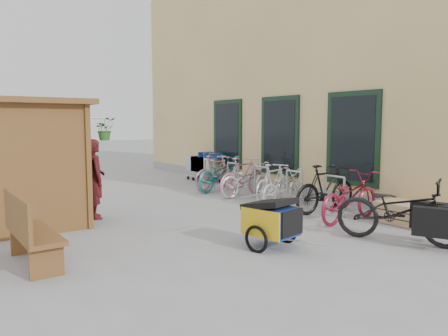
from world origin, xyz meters
TOP-DOWN VIEW (x-y plane):
  - ground at (0.00, 0.00)m, footprint 80.00×80.00m
  - building at (6.49, 4.50)m, footprint 6.07×13.00m
  - kiosk at (-3.28, 2.47)m, footprint 2.49×1.65m
  - bike_rack at (2.30, 2.40)m, footprint 0.05×5.35m
  - pallet_stack at (3.00, -1.40)m, footprint 1.00×1.20m
  - bench at (-3.68, 0.25)m, footprint 0.49×1.58m
  - shopping_carts at (3.00, 6.20)m, footprint 0.56×1.54m
  - child_trailer at (-0.35, -1.00)m, footprint 0.89×1.42m
  - cargo_bike at (1.57, -2.04)m, footprint 1.49×2.17m
  - person_kiosk at (-1.90, 2.70)m, footprint 0.48×0.65m
  - bike_0 at (2.12, -0.54)m, footprint 1.96×0.88m
  - bike_1 at (2.40, 0.33)m, footprint 1.79×0.54m
  - bike_2 at (2.40, 1.68)m, footprint 1.68×0.86m
  - bike_3 at (2.35, 1.98)m, footprint 1.67×0.92m
  - bike_4 at (2.30, 2.96)m, footprint 1.77×0.64m
  - bike_5 at (2.24, 3.08)m, footprint 1.82×0.81m
  - bike_6 at (2.27, 4.19)m, footprint 2.00×1.19m
  - bike_7 at (2.22, 4.36)m, footprint 1.78×0.91m

SIDE VIEW (x-z plane):
  - ground at x=0.00m, z-range 0.00..0.00m
  - pallet_stack at x=3.00m, z-range 0.01..0.41m
  - bike_2 at x=2.40m, z-range 0.00..0.84m
  - child_trailer at x=-0.35m, z-range 0.04..0.86m
  - bike_4 at x=2.30m, z-range 0.00..0.93m
  - bike_3 at x=2.35m, z-range 0.00..0.97m
  - bike_6 at x=2.27m, z-range 0.00..0.99m
  - bike_0 at x=2.12m, z-range 0.00..0.99m
  - bench at x=-3.68m, z-range 0.01..1.01m
  - bike_7 at x=2.22m, z-range 0.00..1.03m
  - bike_rack at x=2.30m, z-range 0.08..0.95m
  - bike_5 at x=2.24m, z-range 0.00..1.06m
  - bike_1 at x=2.40m, z-range 0.00..1.07m
  - cargo_bike at x=1.57m, z-range -0.01..1.08m
  - shopping_carts at x=3.00m, z-range 0.08..1.08m
  - person_kiosk at x=-1.90m, z-range 0.00..1.64m
  - kiosk at x=-3.28m, z-range 0.35..2.75m
  - building at x=6.49m, z-range -0.01..6.99m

